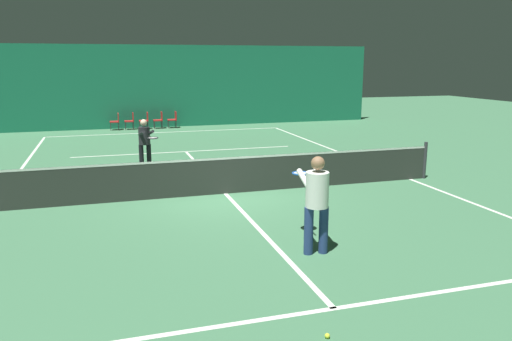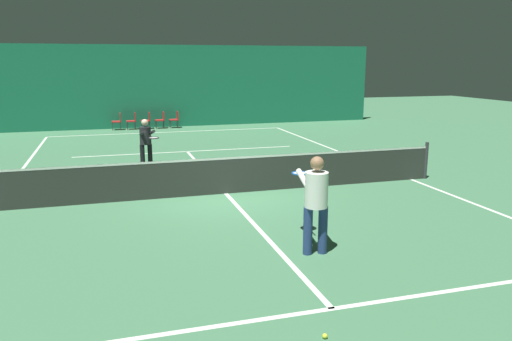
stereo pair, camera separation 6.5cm
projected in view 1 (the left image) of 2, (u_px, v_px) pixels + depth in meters
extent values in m
plane|color=#3D704C|center=(225.00, 194.00, 12.87)|extent=(60.00, 60.00, 0.00)
cube|color=#196B4C|center=(161.00, 86.00, 25.48)|extent=(23.00, 0.12, 4.16)
cube|color=silver|center=(168.00, 132.00, 23.99)|extent=(11.00, 0.10, 0.00)
cube|color=silver|center=(186.00, 152.00, 18.85)|extent=(8.25, 0.10, 0.00)
cube|color=silver|center=(334.00, 308.00, 6.89)|extent=(8.25, 0.10, 0.00)
cube|color=silver|center=(410.00, 179.00, 14.44)|extent=(0.10, 23.80, 0.00)
cube|color=silver|center=(225.00, 194.00, 12.87)|extent=(0.10, 12.80, 0.00)
cube|color=#2D332D|center=(225.00, 176.00, 12.77)|extent=(11.90, 0.02, 0.95)
cube|color=white|center=(225.00, 159.00, 12.67)|extent=(11.90, 0.02, 0.05)
cylinder|color=#333338|center=(425.00, 160.00, 14.45)|extent=(0.10, 0.10, 1.07)
cylinder|color=navy|center=(309.00, 231.00, 8.76)|extent=(0.18, 0.18, 0.86)
cylinder|color=navy|center=(323.00, 230.00, 8.82)|extent=(0.18, 0.18, 0.86)
cylinder|color=white|center=(317.00, 190.00, 8.63)|extent=(0.44, 0.44, 0.62)
sphere|color=#936B4C|center=(318.00, 163.00, 8.53)|extent=(0.24, 0.24, 0.24)
cylinder|color=white|center=(304.00, 178.00, 8.84)|extent=(0.16, 0.60, 0.25)
cylinder|color=white|center=(321.00, 178.00, 8.90)|extent=(0.16, 0.60, 0.25)
cylinder|color=black|center=(305.00, 177.00, 9.31)|extent=(0.06, 0.31, 0.03)
torus|color=#1951B2|center=(300.00, 173.00, 9.60)|extent=(0.36, 0.36, 0.03)
cylinder|color=silver|center=(300.00, 173.00, 9.60)|extent=(0.30, 0.30, 0.00)
cylinder|color=black|center=(149.00, 156.00, 15.93)|extent=(0.17, 0.17, 0.77)
cylinder|color=black|center=(141.00, 157.00, 15.82)|extent=(0.17, 0.17, 0.77)
cylinder|color=#232328|center=(144.00, 136.00, 15.73)|extent=(0.42, 0.42, 0.55)
sphere|color=beige|center=(144.00, 123.00, 15.64)|extent=(0.21, 0.21, 0.21)
cylinder|color=#232328|center=(151.00, 132.00, 15.55)|extent=(0.19, 0.54, 0.22)
cylinder|color=#232328|center=(142.00, 133.00, 15.42)|extent=(0.19, 0.54, 0.22)
cylinder|color=black|center=(150.00, 137.00, 15.15)|extent=(0.08, 0.31, 0.03)
torus|color=black|center=(153.00, 138.00, 14.88)|extent=(0.38, 0.38, 0.03)
cylinder|color=silver|center=(153.00, 138.00, 14.88)|extent=(0.32, 0.32, 0.00)
cylinder|color=#2D2D2D|center=(111.00, 126.00, 24.81)|extent=(0.03, 0.03, 0.39)
cylinder|color=#2D2D2D|center=(111.00, 127.00, 24.46)|extent=(0.03, 0.03, 0.39)
cylinder|color=#2D2D2D|center=(118.00, 126.00, 24.92)|extent=(0.03, 0.03, 0.39)
cylinder|color=#2D2D2D|center=(119.00, 126.00, 24.56)|extent=(0.03, 0.03, 0.39)
cube|color=#A51E1E|center=(114.00, 122.00, 24.64)|extent=(0.44, 0.44, 0.05)
cube|color=#A51E1E|center=(118.00, 117.00, 24.65)|extent=(0.04, 0.44, 0.40)
cylinder|color=#2D2D2D|center=(125.00, 125.00, 25.01)|extent=(0.03, 0.03, 0.39)
cylinder|color=#2D2D2D|center=(126.00, 126.00, 24.66)|extent=(0.03, 0.03, 0.39)
cylinder|color=#2D2D2D|center=(133.00, 125.00, 25.12)|extent=(0.03, 0.03, 0.39)
cylinder|color=#2D2D2D|center=(133.00, 126.00, 24.77)|extent=(0.03, 0.03, 0.39)
cube|color=#A51E1E|center=(129.00, 121.00, 24.84)|extent=(0.44, 0.44, 0.05)
cube|color=#A51E1E|center=(133.00, 117.00, 24.85)|extent=(0.04, 0.44, 0.40)
cylinder|color=#2D2D2D|center=(140.00, 125.00, 25.21)|extent=(0.03, 0.03, 0.39)
cylinder|color=#2D2D2D|center=(140.00, 126.00, 24.86)|extent=(0.03, 0.03, 0.39)
cylinder|color=#2D2D2D|center=(147.00, 125.00, 25.32)|extent=(0.03, 0.03, 0.39)
cylinder|color=#2D2D2D|center=(148.00, 125.00, 24.97)|extent=(0.03, 0.03, 0.39)
cube|color=#A51E1E|center=(144.00, 121.00, 25.04)|extent=(0.44, 0.44, 0.05)
cube|color=#A51E1E|center=(147.00, 116.00, 25.05)|extent=(0.04, 0.44, 0.40)
cylinder|color=#2D2D2D|center=(154.00, 124.00, 25.42)|extent=(0.03, 0.03, 0.39)
cylinder|color=#2D2D2D|center=(155.00, 125.00, 25.06)|extent=(0.03, 0.03, 0.39)
cylinder|color=#2D2D2D|center=(161.00, 124.00, 25.53)|extent=(0.03, 0.03, 0.39)
cylinder|color=#2D2D2D|center=(162.00, 125.00, 25.17)|extent=(0.03, 0.03, 0.39)
cube|color=#A51E1E|center=(158.00, 120.00, 25.25)|extent=(0.44, 0.44, 0.05)
cube|color=#A51E1E|center=(162.00, 116.00, 25.25)|extent=(0.04, 0.44, 0.40)
cylinder|color=#2D2D2D|center=(168.00, 124.00, 25.62)|extent=(0.03, 0.03, 0.39)
cylinder|color=#2D2D2D|center=(169.00, 125.00, 25.26)|extent=(0.03, 0.03, 0.39)
cylinder|color=#2D2D2D|center=(175.00, 124.00, 25.73)|extent=(0.03, 0.03, 0.39)
cylinder|color=#2D2D2D|center=(176.00, 124.00, 25.37)|extent=(0.03, 0.03, 0.39)
cube|color=#A51E1E|center=(172.00, 120.00, 25.45)|extent=(0.44, 0.44, 0.05)
cube|color=#A51E1E|center=(176.00, 115.00, 25.46)|extent=(0.04, 0.44, 0.40)
sphere|color=#D1DB33|center=(327.00, 336.00, 6.15)|extent=(0.07, 0.07, 0.07)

